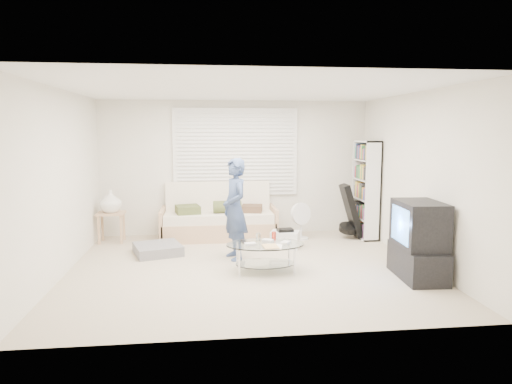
{
  "coord_description": "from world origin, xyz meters",
  "views": [
    {
      "loc": [
        -0.61,
        -6.31,
        1.93
      ],
      "look_at": [
        0.16,
        0.3,
        1.05
      ],
      "focal_mm": 32.0,
      "sensor_mm": 36.0,
      "label": 1
    }
  ],
  "objects": [
    {
      "name": "tv_unit",
      "position": [
        2.2,
        -0.74,
        0.5
      ],
      "size": [
        0.57,
        0.97,
        1.03
      ],
      "color": "black",
      "rests_on": "ground"
    },
    {
      "name": "standing_person",
      "position": [
        -0.14,
        0.46,
        0.77
      ],
      "size": [
        0.52,
        0.64,
        1.54
      ],
      "primitive_type": "imported",
      "rotation": [
        0.0,
        0.0,
        -1.27
      ],
      "color": "navy",
      "rests_on": "ground"
    },
    {
      "name": "floor_fan",
      "position": [
        1.13,
        1.6,
        0.39
      ],
      "size": [
        0.41,
        0.28,
        0.67
      ],
      "color": "white",
      "rests_on": "ground"
    },
    {
      "name": "ground",
      "position": [
        0.0,
        0.0,
        0.0
      ],
      "size": [
        5.0,
        5.0,
        0.0
      ],
      "primitive_type": "plane",
      "color": "#B9A68F",
      "rests_on": "ground"
    },
    {
      "name": "room_shell",
      "position": [
        0.0,
        0.48,
        1.63
      ],
      "size": [
        5.02,
        4.52,
        2.51
      ],
      "color": "silver",
      "rests_on": "ground"
    },
    {
      "name": "side_table",
      "position": [
        -2.22,
        1.76,
        0.69
      ],
      "size": [
        0.47,
        0.38,
        0.92
      ],
      "color": "tan",
      "rests_on": "ground"
    },
    {
      "name": "coffee_table",
      "position": [
        0.23,
        -0.24,
        0.32
      ],
      "size": [
        1.09,
        0.7,
        0.52
      ],
      "color": "silver",
      "rests_on": "ground"
    },
    {
      "name": "window_blinds",
      "position": [
        0.0,
        2.2,
        1.55
      ],
      "size": [
        2.32,
        0.08,
        1.62
      ],
      "color": "silver",
      "rests_on": "ground"
    },
    {
      "name": "futon_sofa",
      "position": [
        -0.34,
        1.87,
        0.33
      ],
      "size": [
        2.07,
        0.83,
        1.01
      ],
      "color": "tan",
      "rests_on": "ground"
    },
    {
      "name": "guitar_case",
      "position": [
        2.03,
        1.56,
        0.44
      ],
      "size": [
        0.41,
        0.37,
        0.97
      ],
      "color": "black",
      "rests_on": "ground"
    },
    {
      "name": "storage_bin",
      "position": [
        0.74,
        1.04,
        0.15
      ],
      "size": [
        0.54,
        0.46,
        0.32
      ],
      "color": "white",
      "rests_on": "ground"
    },
    {
      "name": "grey_floor_pillow",
      "position": [
        -1.34,
        0.87,
        0.08
      ],
      "size": [
        0.86,
        0.86,
        0.16
      ],
      "primitive_type": "cube",
      "rotation": [
        0.0,
        0.0,
        0.3
      ],
      "color": "slate",
      "rests_on": "ground"
    },
    {
      "name": "bookshelf",
      "position": [
        2.32,
        1.62,
        0.89
      ],
      "size": [
        0.28,
        0.75,
        1.77
      ],
      "color": "white",
      "rests_on": "ground"
    }
  ]
}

